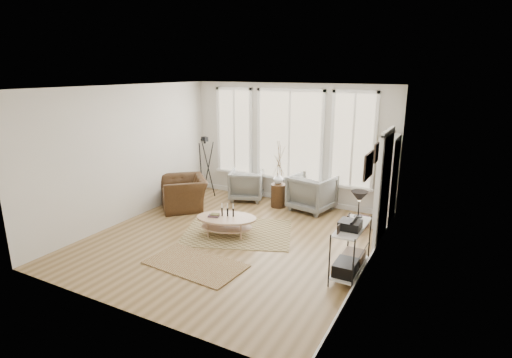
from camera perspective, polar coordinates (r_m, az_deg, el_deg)
The scene contains 17 objects.
room at distance 7.43m, azimuth -3.30°, elevation 1.56°, with size 5.50×5.54×2.90m.
bay_window at distance 9.76m, azimuth 4.80°, elevation 5.93°, with size 4.14×0.12×2.24m.
door at distance 7.68m, azimuth 17.84°, elevation -1.06°, with size 0.09×1.06×2.22m.
bookcase at distance 8.77m, azimuth 18.19°, elevation -0.23°, with size 0.31×0.85×2.06m.
low_shelf at distance 6.58m, azimuth 13.42°, elevation -9.14°, with size 0.38×1.08×1.30m.
wall_art at distance 6.14m, azimuth 16.05°, elevation 2.36°, with size 0.04×0.88×0.44m.
rug_main at distance 8.18m, azimuth -2.63°, elevation -7.62°, with size 2.13×1.60×0.01m, color brown.
rug_runner at distance 6.99m, azimuth -8.67°, elevation -11.90°, with size 1.66×0.92×0.01m, color brown.
coffee_table at distance 7.98m, azimuth -4.29°, elevation -6.00°, with size 1.37×1.08×0.55m.
armchair_left at distance 10.11m, azimuth -1.35°, elevation -0.82°, with size 0.81×0.84×0.76m, color slate.
armchair_right at distance 9.41m, azimuth 8.02°, elevation -1.95°, with size 0.90×0.93×0.85m, color slate.
side_table at distance 9.47m, azimuth 3.29°, elevation 0.37°, with size 0.37×0.37×1.56m.
vase at distance 9.57m, azimuth 3.21°, elevation 0.11°, with size 0.24×0.24×0.25m, color silver.
accent_chair at distance 9.64m, azimuth -10.26°, elevation -1.95°, with size 1.00×1.14×0.74m, color #3C2412.
tripod_camera at distance 10.31m, azimuth -7.20°, elevation 1.34°, with size 0.55×0.55×1.57m.
book_stack_near at distance 8.77m, azimuth 14.83°, elevation -5.87°, with size 0.24×0.30×0.19m, color brown.
book_stack_far at distance 8.42m, azimuth 14.19°, elevation -6.85°, with size 0.20×0.26×0.16m, color brown.
Camera 1 is at (3.77, -6.15, 3.19)m, focal length 28.00 mm.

